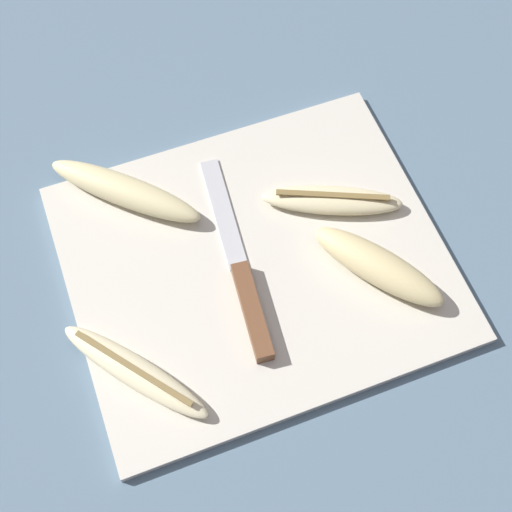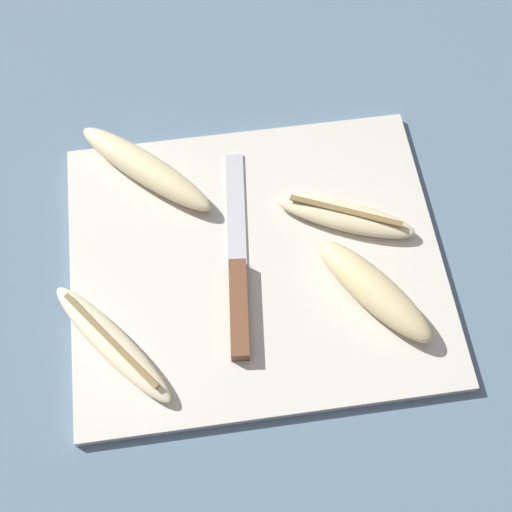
{
  "view_description": "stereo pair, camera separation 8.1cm",
  "coord_description": "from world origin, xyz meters",
  "views": [
    {
      "loc": [
        -0.13,
        -0.35,
        0.75
      ],
      "look_at": [
        0.0,
        0.0,
        0.02
      ],
      "focal_mm": 50.0,
      "sensor_mm": 36.0,
      "label": 1
    },
    {
      "loc": [
        -0.05,
        -0.37,
        0.75
      ],
      "look_at": [
        0.0,
        0.0,
        0.02
      ],
      "focal_mm": 50.0,
      "sensor_mm": 36.0,
      "label": 2
    }
  ],
  "objects": [
    {
      "name": "cutting_board",
      "position": [
        0.0,
        0.0,
        0.01
      ],
      "size": [
        0.43,
        0.37,
        0.01
      ],
      "color": "beige",
      "rests_on": "ground_plane"
    },
    {
      "name": "banana_soft_right",
      "position": [
        -0.12,
        0.13,
        0.03
      ],
      "size": [
        0.17,
        0.17,
        0.03
      ],
      "rotation": [
        0.0,
        0.0,
        3.95
      ],
      "color": "beige",
      "rests_on": "cutting_board"
    },
    {
      "name": "banana_pale_long",
      "position": [
        -0.17,
        -0.08,
        0.02
      ],
      "size": [
        0.14,
        0.17,
        0.02
      ],
      "rotation": [
        0.0,
        0.0,
        0.66
      ],
      "color": "beige",
      "rests_on": "cutting_board"
    },
    {
      "name": "ground_plane",
      "position": [
        0.0,
        0.0,
        0.0
      ],
      "size": [
        4.0,
        4.0,
        0.0
      ],
      "primitive_type": "plane",
      "color": "slate"
    },
    {
      "name": "knife",
      "position": [
        -0.03,
        -0.04,
        0.02
      ],
      "size": [
        0.05,
        0.27,
        0.02
      ],
      "rotation": [
        0.0,
        0.0,
        -0.1
      ],
      "color": "brown",
      "rests_on": "cutting_board"
    },
    {
      "name": "banana_mellow_near",
      "position": [
        0.12,
        -0.06,
        0.03
      ],
      "size": [
        0.13,
        0.16,
        0.04
      ],
      "rotation": [
        0.0,
        0.0,
        0.62
      ],
      "color": "beige",
      "rests_on": "cutting_board"
    },
    {
      "name": "banana_cream_curved",
      "position": [
        0.11,
        0.04,
        0.02
      ],
      "size": [
        0.17,
        0.1,
        0.02
      ],
      "rotation": [
        0.0,
        0.0,
        4.29
      ],
      "color": "beige",
      "rests_on": "cutting_board"
    }
  ]
}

